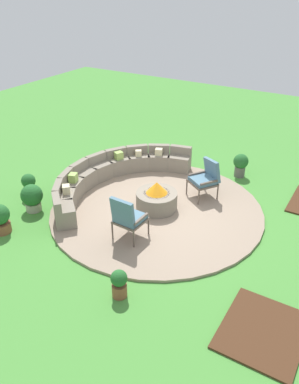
{
  "coord_description": "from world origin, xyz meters",
  "views": [
    {
      "loc": [
        -6.97,
        -4.0,
        5.06
      ],
      "look_at": [
        0.0,
        0.2,
        0.45
      ],
      "focal_mm": 36.41,
      "sensor_mm": 36.0,
      "label": 1
    }
  ],
  "objects_px": {
    "potted_plant_1": "(32,197)",
    "potted_plant_4": "(119,283)",
    "potted_plant_0": "(0,218)",
    "fire_pit": "(157,198)",
    "lounge_chair_front_right": "(206,177)",
    "potted_plant_2": "(241,164)",
    "potted_plant_3": "(29,184)",
    "lounge_chair_front_left": "(128,217)",
    "curved_stone_bench": "(111,175)"
  },
  "relations": [
    {
      "from": "fire_pit",
      "to": "potted_plant_1",
      "type": "distance_m",
      "value": 2.99
    },
    {
      "from": "potted_plant_1",
      "to": "potted_plant_3",
      "type": "relative_size",
      "value": 1.07
    },
    {
      "from": "potted_plant_1",
      "to": "potted_plant_2",
      "type": "bearing_deg",
      "value": -40.31
    },
    {
      "from": "fire_pit",
      "to": "potted_plant_2",
      "type": "height_order",
      "value": "fire_pit"
    },
    {
      "from": "fire_pit",
      "to": "potted_plant_0",
      "type": "bearing_deg",
      "value": 135.6
    },
    {
      "from": "lounge_chair_front_left",
      "to": "potted_plant_1",
      "type": "bearing_deg",
      "value": -174.2
    },
    {
      "from": "curved_stone_bench",
      "to": "potted_plant_3",
      "type": "bearing_deg",
      "value": 135.81
    },
    {
      "from": "potted_plant_0",
      "to": "potted_plant_4",
      "type": "relative_size",
      "value": 1.22
    },
    {
      "from": "fire_pit",
      "to": "lounge_chair_front_left",
      "type": "height_order",
      "value": "lounge_chair_front_left"
    },
    {
      "from": "potted_plant_2",
      "to": "potted_plant_3",
      "type": "bearing_deg",
      "value": 132.66
    },
    {
      "from": "potted_plant_0",
      "to": "potted_plant_2",
      "type": "relative_size",
      "value": 1.02
    },
    {
      "from": "potted_plant_4",
      "to": "potted_plant_1",
      "type": "bearing_deg",
      "value": 69.43
    },
    {
      "from": "curved_stone_bench",
      "to": "potted_plant_2",
      "type": "bearing_deg",
      "value": -49.19
    },
    {
      "from": "lounge_chair_front_left",
      "to": "potted_plant_2",
      "type": "xyz_separation_m",
      "value": [
        4.16,
        -1.01,
        -0.22
      ]
    },
    {
      "from": "lounge_chair_front_left",
      "to": "potted_plant_0",
      "type": "relative_size",
      "value": 1.54
    },
    {
      "from": "potted_plant_1",
      "to": "potted_plant_4",
      "type": "height_order",
      "value": "potted_plant_1"
    },
    {
      "from": "potted_plant_3",
      "to": "lounge_chair_front_right",
      "type": "bearing_deg",
      "value": -59.87
    },
    {
      "from": "potted_plant_1",
      "to": "potted_plant_4",
      "type": "relative_size",
      "value": 1.22
    },
    {
      "from": "potted_plant_1",
      "to": "potted_plant_2",
      "type": "height_order",
      "value": "potted_plant_1"
    },
    {
      "from": "lounge_chair_front_right",
      "to": "potted_plant_4",
      "type": "height_order",
      "value": "lounge_chair_front_right"
    },
    {
      "from": "potted_plant_3",
      "to": "potted_plant_4",
      "type": "distance_m",
      "value": 4.35
    },
    {
      "from": "potted_plant_1",
      "to": "potted_plant_3",
      "type": "distance_m",
      "value": 0.7
    },
    {
      "from": "potted_plant_1",
      "to": "potted_plant_2",
      "type": "relative_size",
      "value": 1.02
    },
    {
      "from": "lounge_chair_front_right",
      "to": "potted_plant_3",
      "type": "height_order",
      "value": "lounge_chair_front_right"
    },
    {
      "from": "potted_plant_4",
      "to": "curved_stone_bench",
      "type": "bearing_deg",
      "value": 37.79
    },
    {
      "from": "lounge_chair_front_right",
      "to": "potted_plant_1",
      "type": "distance_m",
      "value": 4.27
    },
    {
      "from": "fire_pit",
      "to": "potted_plant_4",
      "type": "bearing_deg",
      "value": -162.75
    },
    {
      "from": "potted_plant_1",
      "to": "potted_plant_0",
      "type": "bearing_deg",
      "value": -176.39
    },
    {
      "from": "curved_stone_bench",
      "to": "potted_plant_0",
      "type": "height_order",
      "value": "curved_stone_bench"
    },
    {
      "from": "potted_plant_3",
      "to": "fire_pit",
      "type": "bearing_deg",
      "value": -70.58
    },
    {
      "from": "fire_pit",
      "to": "lounge_chair_front_right",
      "type": "relative_size",
      "value": 0.98
    },
    {
      "from": "curved_stone_bench",
      "to": "lounge_chair_front_left",
      "type": "distance_m",
      "value": 2.51
    },
    {
      "from": "fire_pit",
      "to": "potted_plant_3",
      "type": "distance_m",
      "value": 3.31
    },
    {
      "from": "lounge_chair_front_right",
      "to": "potted_plant_0",
      "type": "height_order",
      "value": "lounge_chair_front_right"
    },
    {
      "from": "potted_plant_3",
      "to": "potted_plant_1",
      "type": "bearing_deg",
      "value": -127.89
    },
    {
      "from": "fire_pit",
      "to": "potted_plant_3",
      "type": "bearing_deg",
      "value": 109.42
    },
    {
      "from": "fire_pit",
      "to": "potted_plant_1",
      "type": "bearing_deg",
      "value": 120.85
    },
    {
      "from": "potted_plant_1",
      "to": "lounge_chair_front_right",
      "type": "bearing_deg",
      "value": -51.07
    },
    {
      "from": "fire_pit",
      "to": "potted_plant_1",
      "type": "relative_size",
      "value": 1.46
    },
    {
      "from": "lounge_chair_front_left",
      "to": "potted_plant_4",
      "type": "height_order",
      "value": "lounge_chair_front_left"
    },
    {
      "from": "potted_plant_1",
      "to": "potted_plant_4",
      "type": "bearing_deg",
      "value": -110.57
    },
    {
      "from": "potted_plant_0",
      "to": "potted_plant_3",
      "type": "bearing_deg",
      "value": 23.08
    },
    {
      "from": "curved_stone_bench",
      "to": "lounge_chair_front_left",
      "type": "height_order",
      "value": "lounge_chair_front_left"
    },
    {
      "from": "potted_plant_1",
      "to": "lounge_chair_front_left",
      "type": "bearing_deg",
      "value": -86.58
    },
    {
      "from": "fire_pit",
      "to": "potted_plant_0",
      "type": "height_order",
      "value": "fire_pit"
    },
    {
      "from": "fire_pit",
      "to": "curved_stone_bench",
      "type": "bearing_deg",
      "value": 75.57
    },
    {
      "from": "curved_stone_bench",
      "to": "lounge_chair_front_left",
      "type": "xyz_separation_m",
      "value": [
        -1.8,
        -1.73,
        0.26
      ]
    },
    {
      "from": "lounge_chair_front_left",
      "to": "potted_plant_4",
      "type": "distance_m",
      "value": 1.68
    },
    {
      "from": "fire_pit",
      "to": "potted_plant_0",
      "type": "relative_size",
      "value": 1.46
    },
    {
      "from": "fire_pit",
      "to": "potted_plant_3",
      "type": "xyz_separation_m",
      "value": [
        -1.1,
        3.12,
        0.02
      ]
    }
  ]
}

